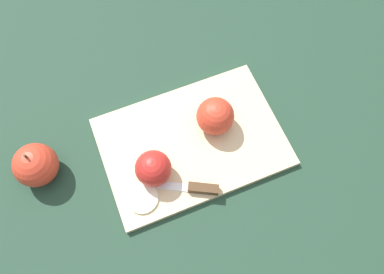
% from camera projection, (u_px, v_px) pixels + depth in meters
% --- Properties ---
extents(ground_plane, '(4.00, 4.00, 0.00)m').
position_uv_depth(ground_plane, '(192.00, 143.00, 0.83)').
color(ground_plane, '#1E3828').
extents(cutting_board, '(0.41, 0.30, 0.01)m').
position_uv_depth(cutting_board, '(192.00, 142.00, 0.82)').
color(cutting_board, '#D1B789').
rests_on(cutting_board, ground_plane).
extents(apple_half_left, '(0.08, 0.08, 0.08)m').
position_uv_depth(apple_half_left, '(215.00, 116.00, 0.79)').
color(apple_half_left, red).
rests_on(apple_half_left, cutting_board).
extents(apple_half_right, '(0.07, 0.07, 0.07)m').
position_uv_depth(apple_half_right, '(153.00, 168.00, 0.75)').
color(apple_half_right, red).
rests_on(apple_half_right, cutting_board).
extents(knife, '(0.13, 0.09, 0.02)m').
position_uv_depth(knife, '(198.00, 188.00, 0.76)').
color(knife, silver).
rests_on(knife, cutting_board).
extents(apple_slice, '(0.07, 0.07, 0.01)m').
position_uv_depth(apple_slice, '(142.00, 198.00, 0.76)').
color(apple_slice, '#EFE5C6').
rests_on(apple_slice, cutting_board).
extents(apple_whole, '(0.09, 0.09, 0.10)m').
position_uv_depth(apple_whole, '(36.00, 165.00, 0.76)').
color(apple_whole, red).
rests_on(apple_whole, ground_plane).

